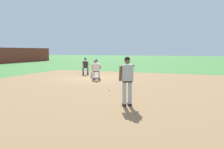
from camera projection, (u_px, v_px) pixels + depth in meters
name	position (u px, v px, depth m)	size (l,w,h in m)	color
ground_plane	(95.00, 78.00, 16.71)	(160.00, 160.00, 0.00)	#47843D
infield_dirt_patch	(105.00, 87.00, 12.46)	(18.00, 18.00, 0.01)	#9E754C
first_base_bag	(95.00, 77.00, 16.70)	(0.38, 0.38, 0.09)	white
baseball	(109.00, 90.00, 11.33)	(0.07, 0.07, 0.07)	white
pitcher	(127.00, 78.00, 8.15)	(0.84, 0.57, 1.86)	black
first_baseman	(96.00, 68.00, 16.87)	(0.81, 1.04, 1.34)	black
baserunner	(96.00, 69.00, 15.70)	(0.63, 0.68, 1.46)	black
umpire	(85.00, 65.00, 19.13)	(0.64, 0.68, 1.46)	black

